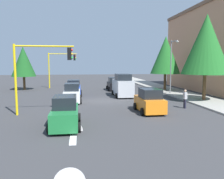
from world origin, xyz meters
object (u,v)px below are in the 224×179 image
(traffic_signal_near_right, at_px, (39,65))
(street_lamp_curbside, at_px, (172,61))
(tree_opposite_side, at_px, (23,62))
(pedestrian_crossing, at_px, (185,98))
(car_orange, at_px, (149,101))
(traffic_signal_far_right, at_px, (60,63))
(car_green, at_px, (65,113))
(car_black, at_px, (114,84))
(tree_roadside_mid, at_px, (166,55))
(car_white, at_px, (72,94))
(delivery_van_silver, at_px, (123,86))
(tree_roadside_near, at_px, (206,44))
(car_blue, at_px, (74,89))

(traffic_signal_near_right, xyz_separation_m, street_lamp_curbside, (-9.61, 14.87, 0.44))
(tree_opposite_side, relative_size, pedestrian_crossing, 3.87)
(traffic_signal_near_right, xyz_separation_m, car_orange, (0.41, 8.78, -3.01))
(traffic_signal_far_right, height_order, tree_opposite_side, tree_opposite_side)
(traffic_signal_far_right, bearing_deg, car_green, 5.17)
(pedestrian_crossing, bearing_deg, car_green, -65.69)
(car_black, xyz_separation_m, pedestrian_crossing, (14.75, 4.28, 0.01))
(traffic_signal_far_right, distance_m, car_black, 9.89)
(street_lamp_curbside, distance_m, car_green, 18.92)
(traffic_signal_far_right, relative_size, pedestrian_crossing, 3.37)
(tree_roadside_mid, height_order, car_white, tree_roadside_mid)
(delivery_van_silver, bearing_deg, tree_roadside_near, 58.06)
(traffic_signal_near_right, bearing_deg, tree_roadside_mid, 131.78)
(tree_roadside_mid, height_order, car_orange, tree_roadside_mid)
(car_green, bearing_deg, tree_roadside_mid, 142.95)
(traffic_signal_near_right, distance_m, tree_opposite_side, 18.78)
(tree_roadside_mid, xyz_separation_m, pedestrian_crossing, (13.28, -3.22, -4.34))
(delivery_van_silver, distance_m, car_black, 6.57)
(car_white, height_order, pedestrian_crossing, car_white)
(delivery_van_silver, height_order, car_green, delivery_van_silver)
(delivery_van_silver, bearing_deg, car_blue, -103.40)
(tree_opposite_side, bearing_deg, delivery_van_silver, 56.29)
(delivery_van_silver, bearing_deg, car_black, -178.90)
(traffic_signal_far_right, relative_size, traffic_signal_near_right, 1.04)
(tree_opposite_side, relative_size, delivery_van_silver, 1.37)
(tree_roadside_near, xyz_separation_m, car_green, (7.94, -14.04, -5.10))
(street_lamp_curbside, bearing_deg, car_green, -43.24)
(traffic_signal_far_right, xyz_separation_m, tree_opposite_side, (2.00, -5.29, 0.26))
(car_white, bearing_deg, tree_roadside_near, 83.92)
(tree_opposite_side, relative_size, car_black, 1.74)
(tree_roadside_mid, distance_m, delivery_van_silver, 9.80)
(pedestrian_crossing, bearing_deg, tree_roadside_mid, 166.35)
(car_black, distance_m, car_blue, 7.77)
(street_lamp_curbside, xyz_separation_m, tree_roadside_mid, (-4.39, 0.80, 0.90))
(car_white, bearing_deg, car_green, -0.85)
(delivery_van_silver, xyz_separation_m, car_blue, (-1.42, -5.96, -0.39))
(delivery_van_silver, xyz_separation_m, car_green, (12.85, -6.16, -0.39))
(tree_opposite_side, xyz_separation_m, car_orange, (18.41, 14.11, -3.41))
(car_green, xyz_separation_m, car_blue, (-14.27, 0.21, -0.00))
(car_black, relative_size, car_blue, 1.04)
(tree_roadside_mid, relative_size, car_white, 2.12)
(car_orange, bearing_deg, car_blue, -149.04)
(tree_roadside_mid, relative_size, car_orange, 2.13)
(tree_roadside_near, bearing_deg, traffic_signal_near_right, -76.11)
(traffic_signal_near_right, height_order, car_green, traffic_signal_near_right)
(tree_opposite_side, relative_size, car_white, 1.75)
(car_green, relative_size, pedestrian_crossing, 2.38)
(car_black, height_order, car_blue, same)
(traffic_signal_near_right, xyz_separation_m, tree_roadside_mid, (-14.00, 15.67, 1.34))
(car_orange, bearing_deg, traffic_signal_far_right, -156.64)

